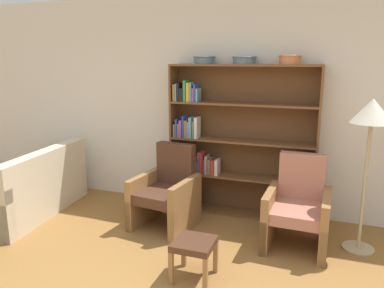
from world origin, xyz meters
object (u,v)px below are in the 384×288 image
Objects in this scene: couch at (28,190)px; armchair_leather at (167,192)px; bookshelf at (228,144)px; floor_lamp at (371,120)px; bowl_brass at (244,60)px; bowl_sage at (204,59)px; armchair_cushioned at (298,209)px; footstool at (194,247)px; bowl_stoneware at (290,59)px.

armchair_leather is (1.83, 0.27, 0.10)m from couch.
floor_lamp is at bearing -18.54° from bookshelf.
bowl_brass is 0.19× the size of floor_lamp.
floor_lamp is (1.87, -0.50, -0.58)m from bowl_sage.
bookshelf reaches higher than armchair_cushioned.
bowl_sage is at bearing 104.92° from footstool.
floor_lamp is (1.55, -0.52, 0.46)m from bookshelf.
bookshelf is at bearing 93.82° from footstool.
bowl_brass is 0.81× the size of footstool.
armchair_leather and armchair_cushioned have the same top height.
bowl_sage is (-0.31, -0.02, 1.04)m from bookshelf.
bowl_stoneware is 1.67m from armchair_cushioned.
bowl_stoneware reaches higher than bowl_brass.
bowl_stoneware reaches higher than footstool.
bookshelf is at bearing -74.93° from couch.
floor_lamp is (2.12, 0.12, 0.96)m from armchair_leather.
footstool is (0.42, -1.58, -1.64)m from bowl_sage.
footstool is at bearing 132.62° from armchair_leather.
armchair_cushioned is (1.24, -0.62, -1.54)m from bowl_sage.
couch is 4.11m from floor_lamp.
bowl_brass is 0.52m from bowl_stoneware.
armchair_cushioned is at bearing -26.48° from bowl_sage.
armchair_cushioned is at bearing -169.31° from floor_lamp.
bowl_stoneware is at bearing 0.00° from bowl_brass.
bowl_sage is 0.18× the size of floor_lamp.
floor_lamp is (0.85, -0.50, -0.58)m from bowl_stoneware.
armchair_leather is at bearing 2.06° from armchair_cushioned.
bookshelf is at bearing -124.27° from armchair_leather.
couch reaches higher than footstool.
couch is (-2.58, -0.89, -1.64)m from bowl_brass.
couch is at bearing -174.41° from floor_lamp.
bowl_brass is at bearing 0.00° from bowl_sage.
bowl_sage is at bearing 164.96° from floor_lamp.
armchair_cushioned is 2.60× the size of footstool.
footstool is at bearing -86.18° from bookshelf.
armchair_cushioned is 1.15m from floor_lamp.
footstool is at bearing 51.57° from armchair_cushioned.
bowl_sage reaches higher than armchair_cushioned.
floor_lamp is (0.62, 0.12, 0.96)m from armchair_cushioned.
couch is 4.66× the size of footstool.
bowl_brass is 0.17× the size of couch.
bookshelf is 1.97× the size of armchair_leather.
floor_lamp is (3.95, 0.39, 1.06)m from couch.
bowl_sage reaches higher than armchair_leather.
armchair_leather is 2.33m from floor_lamp.
armchair_leather is at bearing -154.02° from bowl_stoneware.
armchair_cushioned is at bearing -39.62° from bowl_brass.
bowl_stoneware reaches higher than armchair_cushioned.
bowl_stoneware reaches higher than armchair_leather.
bowl_stoneware is at bearing -146.53° from armchair_leather.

